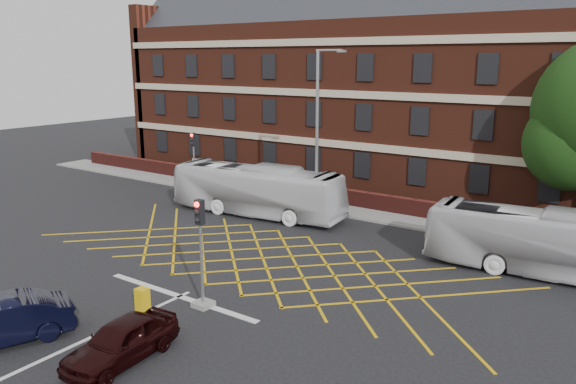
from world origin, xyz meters
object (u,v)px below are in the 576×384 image
Objects in this scene: bus_left at (257,190)px; utility_cabinet at (142,300)px; bus_right at (550,243)px; car_maroon at (121,341)px; street_lamp at (318,163)px; direction_signs at (199,169)px; traffic_light_far at (194,168)px; traffic_light_near at (202,264)px.

bus_left is 12.14× the size of utility_cabinet.
bus_right reaches higher than car_maroon.
utility_cabinet is at bearing 125.30° from car_maroon.
street_lamp is 10.78× the size of utility_cabinet.
direction_signs reaches higher than utility_cabinet.
traffic_light_far reaches higher than car_maroon.
bus_left is at bearing 118.97° from traffic_light_near.
street_lamp reaches higher than traffic_light_far.
traffic_light_near and traffic_light_far have the same top height.
direction_signs is (-15.39, 19.50, 0.69)m from car_maroon.
traffic_light_far is (-13.88, 13.83, 0.00)m from traffic_light_near.
traffic_light_far is 0.43× the size of street_lamp.
street_lamp is at bearing -12.30° from direction_signs.
bus_right is 2.48× the size of traffic_light_far.
utility_cabinet is (13.10, -16.70, -0.92)m from direction_signs.
direction_signs is at bearing 134.25° from traffic_light_near.
bus_right is at bearing -97.00° from bus_left.
bus_left is 5.05× the size of direction_signs.
utility_cabinet is at bearing -135.19° from traffic_light_near.
utility_cabinet is (-2.29, 2.81, -0.23)m from car_maroon.
traffic_light_far reaches higher than bus_left.
direction_signs is 21.24m from utility_cabinet.
traffic_light_near is at bearing -45.75° from direction_signs.
bus_right is 13.10m from street_lamp.
traffic_light_far reaches higher than bus_right.
bus_right is 4.82× the size of direction_signs.
bus_right is 11.58× the size of utility_cabinet.
street_lamp reaches higher than bus_left.
bus_right is at bearing 47.46° from traffic_light_near.
direction_signs is (-14.71, 15.10, -0.39)m from traffic_light_near.
car_maroon is 0.94× the size of traffic_light_near.
bus_left reaches higher than bus_right.
utility_cabinet is at bearing 132.26° from bus_right.
traffic_light_near reaches higher than utility_cabinet.
traffic_light_near is 2.62m from utility_cabinet.
utility_cabinet is (12.27, -15.42, -1.31)m from traffic_light_far.
traffic_light_near is 4.67× the size of utility_cabinet.
car_maroon is at bearing -78.86° from street_lamp.
car_maroon is 24.85m from direction_signs.
street_lamp is (-3.32, 16.87, 2.79)m from car_maroon.
bus_right is 18.27m from car_maroon.
traffic_light_far is 1.57m from direction_signs.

